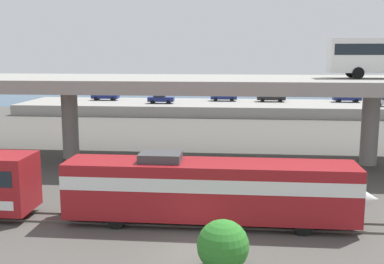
# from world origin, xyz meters

# --- Properties ---
(ground_plane) EXTENTS (260.00, 260.00, 0.00)m
(ground_plane) POSITION_xyz_m (0.00, 0.00, 0.00)
(ground_plane) COLOR #4C4944
(rail_strip_near) EXTENTS (110.00, 0.12, 0.12)m
(rail_strip_near) POSITION_xyz_m (0.00, 3.29, 0.06)
(rail_strip_near) COLOR #59544C
(rail_strip_near) RESTS_ON ground_plane
(rail_strip_far) EXTENTS (110.00, 0.12, 0.12)m
(rail_strip_far) POSITION_xyz_m (0.00, 4.71, 0.06)
(rail_strip_far) COLOR #59544C
(rail_strip_far) RESTS_ON ground_plane
(train_locomotive) EXTENTS (17.85, 3.04, 4.18)m
(train_locomotive) POSITION_xyz_m (1.23, 4.00, 2.19)
(train_locomotive) COLOR maroon
(train_locomotive) RESTS_ON ground_plane
(highway_overpass) EXTENTS (96.00, 12.09, 7.65)m
(highway_overpass) POSITION_xyz_m (0.00, 20.00, 6.92)
(highway_overpass) COLOR gray
(highway_overpass) RESTS_ON ground_plane
(pier_parking_lot) EXTENTS (66.98, 13.74, 1.66)m
(pier_parking_lot) POSITION_xyz_m (0.00, 55.00, 0.83)
(pier_parking_lot) COLOR gray
(pier_parking_lot) RESTS_ON ground_plane
(parked_car_0) EXTENTS (4.61, 1.87, 1.50)m
(parked_car_0) POSITION_xyz_m (-20.76, 57.04, 2.44)
(parked_car_0) COLOR navy
(parked_car_0) RESTS_ON pier_parking_lot
(parked_car_2) EXTENTS (4.67, 1.97, 1.50)m
(parked_car_2) POSITION_xyz_m (7.55, 57.21, 2.44)
(parked_car_2) COLOR black
(parked_car_2) RESTS_ON pier_parking_lot
(parked_car_3) EXTENTS (4.41, 2.00, 1.50)m
(parked_car_3) POSITION_xyz_m (-0.34, 57.72, 2.44)
(parked_car_3) COLOR navy
(parked_car_3) RESTS_ON pier_parking_lot
(parked_car_4) EXTENTS (4.19, 1.86, 1.50)m
(parked_car_4) POSITION_xyz_m (-10.37, 52.96, 2.44)
(parked_car_4) COLOR navy
(parked_car_4) RESTS_ON pier_parking_lot
(parked_car_5) EXTENTS (4.46, 1.93, 1.50)m
(parked_car_5) POSITION_xyz_m (20.11, 57.79, 2.44)
(parked_car_5) COLOR navy
(parked_car_5) RESTS_ON pier_parking_lot
(harbor_water) EXTENTS (140.00, 36.00, 0.01)m
(harbor_water) POSITION_xyz_m (0.00, 78.00, 0.00)
(harbor_water) COLOR #2D5170
(harbor_water) RESTS_ON ground_plane
(shrub_right) EXTENTS (2.40, 2.40, 2.40)m
(shrub_right) POSITION_xyz_m (1.35, -1.91, 1.20)
(shrub_right) COLOR #2E7B29
(shrub_right) RESTS_ON ground_plane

